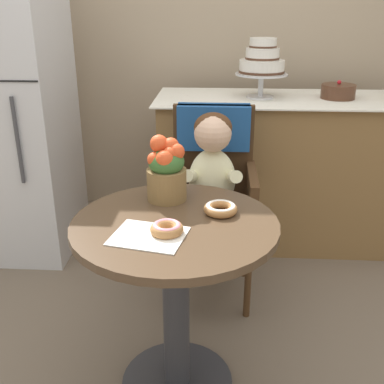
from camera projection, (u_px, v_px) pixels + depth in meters
ground_plane at (177, 383)px, 1.88m from camera, size 8.00×8.00×0.00m
back_wall at (200, 12)px, 3.08m from camera, size 4.80×0.10×2.70m
cafe_table at (176, 274)px, 1.69m from camera, size 0.72×0.72×0.72m
wicker_chair at (213, 172)px, 2.31m from camera, size 0.42×0.45×0.95m
seated_child at (212, 176)px, 2.15m from camera, size 0.27×0.32×0.73m
paper_napkin at (149, 236)px, 1.51m from camera, size 0.26×0.23×0.00m
donut_front at (167, 228)px, 1.52m from camera, size 0.11×0.11×0.04m
donut_mid at (221, 208)px, 1.67m from camera, size 0.12×0.12×0.03m
flower_vase at (166, 169)px, 1.75m from camera, size 0.15×0.15×0.25m
display_counter at (284, 170)px, 2.88m from camera, size 1.56×0.62×0.90m
tiered_cake_stand at (262, 63)px, 2.65m from camera, size 0.30×0.30×0.33m
round_layer_cake at (338, 91)px, 2.69m from camera, size 0.19×0.19×0.10m
refrigerator at (8, 110)px, 2.64m from camera, size 0.64×0.63×1.70m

